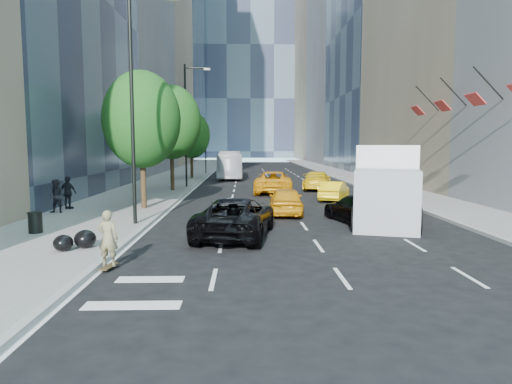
{
  "coord_description": "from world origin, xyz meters",
  "views": [
    {
      "loc": [
        -1.65,
        -16.05,
        3.62
      ],
      "look_at": [
        -1.16,
        3.4,
        1.6
      ],
      "focal_mm": 32.0,
      "sensor_mm": 36.0,
      "label": 1
    }
  ],
  "objects_px": {
    "black_sedan_lincoln": "(236,217)",
    "box_truck": "(386,182)",
    "trash_can": "(35,223)",
    "skateboarder": "(108,242)",
    "black_sedan_mercedes": "(358,209)",
    "city_bus": "(230,165)"
  },
  "relations": [
    {
      "from": "black_sedan_mercedes",
      "to": "city_bus",
      "type": "distance_m",
      "value": 29.28
    },
    {
      "from": "black_sedan_mercedes",
      "to": "box_truck",
      "type": "bearing_deg",
      "value": -171.8
    },
    {
      "from": "skateboarder",
      "to": "trash_can",
      "type": "bearing_deg",
      "value": -39.42
    },
    {
      "from": "black_sedan_lincoln",
      "to": "box_truck",
      "type": "height_order",
      "value": "box_truck"
    },
    {
      "from": "black_sedan_lincoln",
      "to": "box_truck",
      "type": "bearing_deg",
      "value": -142.76
    },
    {
      "from": "box_truck",
      "to": "city_bus",
      "type": "bearing_deg",
      "value": 123.33
    },
    {
      "from": "black_sedan_mercedes",
      "to": "trash_can",
      "type": "height_order",
      "value": "black_sedan_mercedes"
    },
    {
      "from": "skateboarder",
      "to": "black_sedan_mercedes",
      "type": "xyz_separation_m",
      "value": [
        9.24,
        7.83,
        -0.16
      ]
    },
    {
      "from": "skateboarder",
      "to": "black_sedan_lincoln",
      "type": "relative_size",
      "value": 0.29
    },
    {
      "from": "city_bus",
      "to": "box_truck",
      "type": "height_order",
      "value": "box_truck"
    },
    {
      "from": "skateboarder",
      "to": "black_sedan_lincoln",
      "type": "bearing_deg",
      "value": -118.18
    },
    {
      "from": "black_sedan_mercedes",
      "to": "trash_can",
      "type": "distance_m",
      "value": 13.87
    },
    {
      "from": "box_truck",
      "to": "trash_can",
      "type": "xyz_separation_m",
      "value": [
        -15.02,
        -3.48,
        -1.28
      ]
    },
    {
      "from": "box_truck",
      "to": "skateboarder",
      "type": "bearing_deg",
      "value": -125.11
    },
    {
      "from": "black_sedan_lincoln",
      "to": "box_truck",
      "type": "relative_size",
      "value": 0.7
    },
    {
      "from": "skateboarder",
      "to": "city_bus",
      "type": "height_order",
      "value": "city_bus"
    },
    {
      "from": "box_truck",
      "to": "black_sedan_mercedes",
      "type": "bearing_deg",
      "value": -141.64
    },
    {
      "from": "black_sedan_mercedes",
      "to": "box_truck",
      "type": "xyz_separation_m",
      "value": [
        1.46,
        0.58,
        1.17
      ]
    },
    {
      "from": "box_truck",
      "to": "trash_can",
      "type": "bearing_deg",
      "value": -150.27
    },
    {
      "from": "city_bus",
      "to": "black_sedan_lincoln",
      "type": "bearing_deg",
      "value": -88.79
    },
    {
      "from": "black_sedan_lincoln",
      "to": "city_bus",
      "type": "bearing_deg",
      "value": -78.24
    },
    {
      "from": "skateboarder",
      "to": "black_sedan_lincoln",
      "type": "distance_m",
      "value": 5.91
    }
  ]
}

